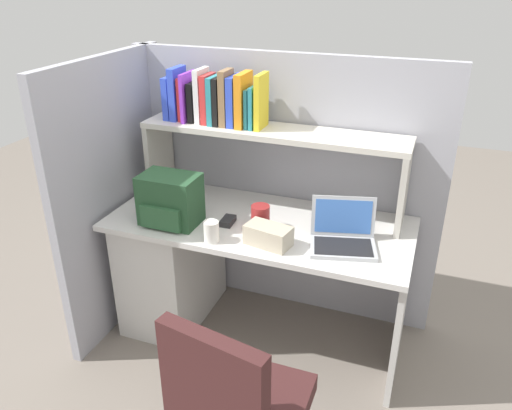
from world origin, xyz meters
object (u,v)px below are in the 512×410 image
(laptop, at_px, (343,236))
(backpack, at_px, (170,200))
(paper_cup, at_px, (211,231))
(snack_canister, at_px, (260,217))
(tissue_box, at_px, (268,235))
(computer_mouse, at_px, (228,221))

(laptop, bearing_deg, backpack, -174.93)
(paper_cup, height_order, snack_canister, snack_canister)
(paper_cup, distance_m, tissue_box, 0.28)
(paper_cup, xyz_separation_m, snack_canister, (0.18, 0.20, 0.01))
(laptop, distance_m, paper_cup, 0.64)
(computer_mouse, bearing_deg, snack_canister, -0.35)
(backpack, height_order, computer_mouse, backpack)
(backpack, xyz_separation_m, paper_cup, (0.28, -0.11, -0.08))
(paper_cup, bearing_deg, computer_mouse, 89.39)
(snack_canister, bearing_deg, backpack, -168.16)
(laptop, height_order, computer_mouse, laptop)
(computer_mouse, relative_size, snack_canister, 0.80)
(computer_mouse, bearing_deg, tissue_box, -28.86)
(backpack, height_order, paper_cup, backpack)
(backpack, height_order, snack_canister, backpack)
(laptop, relative_size, snack_canister, 2.80)
(laptop, distance_m, tissue_box, 0.36)
(laptop, height_order, snack_canister, laptop)
(backpack, bearing_deg, computer_mouse, 17.43)
(computer_mouse, height_order, paper_cup, paper_cup)
(backpack, bearing_deg, laptop, 5.07)
(tissue_box, bearing_deg, backpack, -173.22)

